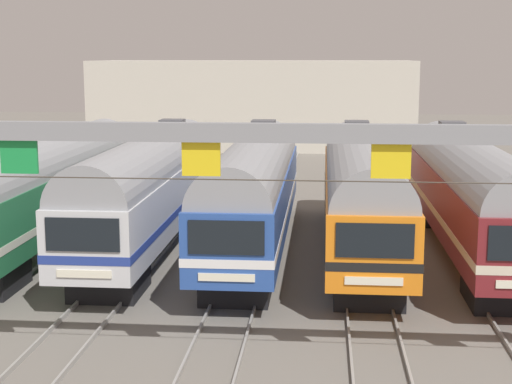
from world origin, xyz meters
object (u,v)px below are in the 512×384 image
object	(u,v)px
commuter_train_blue	(254,187)
commuter_train_maroon	(470,191)
commuter_train_green	(48,184)
catenary_gantry	(201,174)
commuter_train_silver	(149,186)
commuter_train_orange	(361,189)

from	to	relation	value
commuter_train_blue	commuter_train_maroon	size ratio (longest dim) A/B	1.00
commuter_train_green	catenary_gantry	size ratio (longest dim) A/B	0.80
commuter_train_silver	catenary_gantry	world-z (taller)	catenary_gantry
commuter_train_green	commuter_train_blue	distance (m)	8.72
commuter_train_maroon	catenary_gantry	bearing A→B (deg)	-122.86
commuter_train_blue	commuter_train_maroon	distance (m)	8.72
commuter_train_silver	commuter_train_maroon	xyz separation A→B (m)	(13.08, 0.00, 0.00)
commuter_train_maroon	commuter_train_silver	bearing A→B (deg)	180.00
commuter_train_green	commuter_train_blue	bearing A→B (deg)	0.03
commuter_train_silver	commuter_train_maroon	size ratio (longest dim) A/B	1.00
commuter_train_silver	commuter_train_orange	size ratio (longest dim) A/B	1.00
commuter_train_maroon	commuter_train_blue	bearing A→B (deg)	180.00
commuter_train_green	commuter_train_orange	world-z (taller)	commuter_train_orange
commuter_train_orange	commuter_train_green	bearing A→B (deg)	-179.98
commuter_train_orange	commuter_train_maroon	distance (m)	4.36
catenary_gantry	commuter_train_silver	bearing A→B (deg)	107.90
commuter_train_orange	commuter_train_maroon	world-z (taller)	same
commuter_train_orange	commuter_train_blue	bearing A→B (deg)	180.00
commuter_train_green	catenary_gantry	world-z (taller)	catenary_gantry
commuter_train_green	commuter_train_orange	bearing A→B (deg)	0.02
commuter_train_green	commuter_train_silver	distance (m)	4.36
commuter_train_maroon	catenary_gantry	size ratio (longest dim) A/B	0.80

